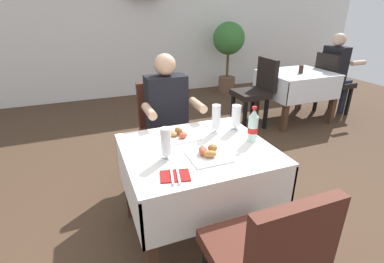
% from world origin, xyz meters
% --- Properties ---
extents(ground_plane, '(11.00, 11.00, 0.00)m').
position_xyz_m(ground_plane, '(0.00, 0.00, 0.00)').
color(ground_plane, '#473323').
extents(back_wall, '(11.00, 0.12, 2.72)m').
position_xyz_m(back_wall, '(0.00, 4.13, 1.36)').
color(back_wall, white).
rests_on(back_wall, ground).
extents(main_dining_table, '(1.00, 0.88, 0.74)m').
position_xyz_m(main_dining_table, '(-0.03, 0.14, 0.56)').
color(main_dining_table, white).
rests_on(main_dining_table, ground).
extents(chair_far_diner_seat, '(0.44, 0.50, 0.97)m').
position_xyz_m(chair_far_diner_seat, '(-0.03, 0.97, 0.55)').
color(chair_far_diner_seat, '#4C2319').
rests_on(chair_far_diner_seat, ground).
extents(chair_near_camera_side, '(0.44, 0.50, 0.97)m').
position_xyz_m(chair_near_camera_side, '(-0.03, -0.69, 0.55)').
color(chair_near_camera_side, '#4C2319').
rests_on(chair_near_camera_side, ground).
extents(seated_diner_far, '(0.50, 0.46, 1.26)m').
position_xyz_m(seated_diner_far, '(-0.01, 0.86, 0.71)').
color(seated_diner_far, '#282D42').
rests_on(seated_diner_far, ground).
extents(plate_near_camera, '(0.25, 0.25, 0.06)m').
position_xyz_m(plate_near_camera, '(-0.01, -0.00, 0.76)').
color(plate_near_camera, white).
rests_on(plate_near_camera, main_dining_table).
extents(plate_far_diner, '(0.25, 0.25, 0.07)m').
position_xyz_m(plate_far_diner, '(-0.08, 0.35, 0.75)').
color(plate_far_diner, white).
rests_on(plate_far_diner, main_dining_table).
extents(beer_glass_left, '(0.07, 0.07, 0.21)m').
position_xyz_m(beer_glass_left, '(-0.27, 0.06, 0.84)').
color(beer_glass_left, white).
rests_on(beer_glass_left, main_dining_table).
extents(beer_glass_middle, '(0.07, 0.07, 0.22)m').
position_xyz_m(beer_glass_middle, '(0.20, 0.32, 0.85)').
color(beer_glass_middle, white).
rests_on(beer_glass_middle, main_dining_table).
extents(beer_glass_right, '(0.07, 0.07, 0.20)m').
position_xyz_m(beer_glass_right, '(0.37, 0.32, 0.84)').
color(beer_glass_right, white).
rests_on(beer_glass_right, main_dining_table).
extents(cola_bottle_primary, '(0.07, 0.07, 0.26)m').
position_xyz_m(cola_bottle_primary, '(0.38, 0.10, 0.85)').
color(cola_bottle_primary, silver).
rests_on(cola_bottle_primary, main_dining_table).
extents(napkin_cutlery_set, '(0.20, 0.20, 0.01)m').
position_xyz_m(napkin_cutlery_set, '(-0.28, -0.15, 0.74)').
color(napkin_cutlery_set, maroon).
rests_on(napkin_cutlery_set, main_dining_table).
extents(background_dining_table, '(0.97, 0.82, 0.74)m').
position_xyz_m(background_dining_table, '(2.28, 1.85, 0.55)').
color(background_dining_table, white).
rests_on(background_dining_table, ground).
extents(background_chair_left, '(0.50, 0.44, 0.97)m').
position_xyz_m(background_chair_left, '(1.59, 1.85, 0.55)').
color(background_chair_left, black).
rests_on(background_chair_left, ground).
extents(background_chair_right, '(0.50, 0.44, 0.97)m').
position_xyz_m(background_chair_right, '(2.98, 1.85, 0.55)').
color(background_chair_right, black).
rests_on(background_chair_right, ground).
extents(background_patron, '(0.46, 0.50, 1.26)m').
position_xyz_m(background_patron, '(3.02, 1.85, 0.71)').
color(background_patron, '#282D42').
rests_on(background_patron, ground).
extents(background_table_tumbler, '(0.06, 0.06, 0.11)m').
position_xyz_m(background_table_tumbler, '(2.27, 1.78, 0.79)').
color(background_table_tumbler, black).
rests_on(background_table_tumbler, background_dining_table).
extents(potted_plant_corner, '(0.61, 0.61, 1.36)m').
position_xyz_m(potted_plant_corner, '(2.05, 3.59, 0.94)').
color(potted_plant_corner, brown).
rests_on(potted_plant_corner, ground).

